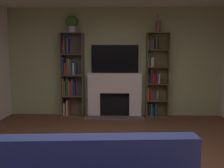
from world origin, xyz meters
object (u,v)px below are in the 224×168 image
(fireplace, at_px, (115,93))
(potted_plant, at_px, (72,23))
(bookshelf_right, at_px, (155,78))
(bookshelf_left, at_px, (71,76))
(vase_with_flowers, at_px, (158,26))
(tv, at_px, (115,59))

(fireplace, bearing_deg, potted_plant, -178.14)
(bookshelf_right, height_order, potted_plant, potted_plant)
(potted_plant, bearing_deg, bookshelf_left, 153.31)
(bookshelf_left, xyz_separation_m, vase_with_flowers, (2.18, -0.03, 1.25))
(vase_with_flowers, bearing_deg, bookshelf_right, 136.08)
(potted_plant, relative_size, vase_with_flowers, 0.93)
(vase_with_flowers, bearing_deg, fireplace, 178.09)
(tv, relative_size, vase_with_flowers, 2.64)
(tv, height_order, potted_plant, potted_plant)
(fireplace, bearing_deg, bookshelf_left, -179.81)
(tv, relative_size, bookshelf_left, 0.56)
(fireplace, xyz_separation_m, bookshelf_left, (-1.12, -0.00, 0.43))
(bookshelf_left, bearing_deg, fireplace, 0.19)
(tv, distance_m, potted_plant, 1.38)
(tv, relative_size, bookshelf_right, 0.56)
(potted_plant, bearing_deg, vase_with_flowers, -0.03)
(potted_plant, height_order, vase_with_flowers, vase_with_flowers)
(vase_with_flowers, bearing_deg, potted_plant, 179.97)
(potted_plant, bearing_deg, fireplace, 1.86)
(tv, bearing_deg, bookshelf_left, -175.46)
(bookshelf_right, distance_m, vase_with_flowers, 1.28)
(bookshelf_left, height_order, potted_plant, potted_plant)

